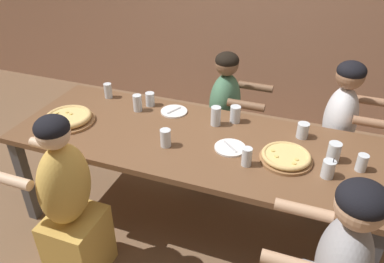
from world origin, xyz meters
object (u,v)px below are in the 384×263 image
Objects in this scene: drinking_glass_j at (150,100)px; diner_far_right at (336,139)px; empty_plate_a at (174,111)px; drinking_glass_c at (166,139)px; drinking_glass_g at (216,116)px; drinking_glass_h at (334,153)px; pizza_board_second at (69,118)px; cocktail_glass_blue at (328,170)px; drinking_glass_e at (138,104)px; empty_plate_b at (230,148)px; drinking_glass_f at (303,131)px; pizza_board_main at (286,157)px; drinking_glass_i at (108,91)px; diner_near_midleft at (70,209)px; drinking_glass_b at (247,157)px; drinking_glass_d at (362,164)px; drinking_glass_a at (235,114)px; diner_far_center at (224,122)px.

diner_far_right is at bearing 13.96° from drinking_glass_j.
empty_plate_a is 0.45m from drinking_glass_c.
drinking_glass_g is 1.10× the size of drinking_glass_h.
cocktail_glass_blue reaches higher than pizza_board_second.
drinking_glass_e is (-1.37, 0.33, 0.01)m from cocktail_glass_blue.
drinking_glass_g reaches higher than drinking_glass_j.
cocktail_glass_blue is at bearing -7.77° from empty_plate_b.
drinking_glass_f is at bearing 134.20° from drinking_glass_h.
pizza_board_main is at bearing -160.16° from drinking_glass_h.
drinking_glass_i is 0.37m from drinking_glass_j.
drinking_glass_h is 1.60m from diner_near_midleft.
drinking_glass_g is (-0.77, 0.33, 0.02)m from cocktail_glass_blue.
pizza_board_main is 0.28m from drinking_glass_h.
drinking_glass_i is at bearing 170.92° from drinking_glass_h.
cocktail_glass_blue reaches higher than drinking_glass_b.
drinking_glass_c is 0.95× the size of drinking_glass_h.
drinking_glass_e is at bearing 166.53° from cocktail_glass_blue.
drinking_glass_e is 0.34m from drinking_glass_i.
drinking_glass_b is 0.10× the size of diner_near_midleft.
drinking_glass_i is at bearing 82.28° from pizza_board_second.
drinking_glass_e reaches higher than pizza_board_second.
diner_far_right reaches higher than drinking_glass_d.
drinking_glass_i is (-1.69, 0.44, 0.00)m from cocktail_glass_blue.
drinking_glass_d and drinking_glass_j have the same top height.
empty_plate_a is 0.17× the size of diner_near_midleft.
empty_plate_a is 1.43× the size of drinking_glass_g.
pizza_board_second is at bearing -176.26° from empty_plate_b.
empty_plate_a is at bearing 31.56° from pizza_board_second.
empty_plate_a is 1.48× the size of cocktail_glass_blue.
drinking_glass_b is 0.99m from drinking_glass_e.
cocktail_glass_blue reaches higher than drinking_glass_a.
drinking_glass_i is 0.98m from diner_far_center.
drinking_glass_f is at bearing -2.51° from drinking_glass_i.
drinking_glass_d is (0.83, -0.29, -0.01)m from drinking_glass_a.
drinking_glass_b is at bearing -67.66° from drinking_glass_a.
diner_far_right is at bearing 66.67° from pizza_board_main.
drinking_glass_b reaches higher than drinking_glass_d.
drinking_glass_b is 0.49m from drinking_glass_g.
empty_plate_a is 1.69× the size of drinking_glass_b.
empty_plate_b is at bearing -80.12° from drinking_glass_a.
drinking_glass_e is 1.01× the size of drinking_glass_h.
drinking_glass_g is at bearing 153.68° from pizza_board_main.
drinking_glass_h reaches higher than drinking_glass_b.
diner_near_midleft is (-1.14, -0.63, -0.24)m from pizza_board_main.
drinking_glass_i is 0.10× the size of diner_far_right.
diner_near_midleft is at bearing -90.92° from drinking_glass_e.
drinking_glass_f is (-0.18, 0.38, -0.00)m from cocktail_glass_blue.
diner_far_center reaches higher than pizza_board_second.
diner_far_right is at bearing 46.96° from empty_plate_b.
drinking_glass_i reaches higher than drinking_glass_d.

